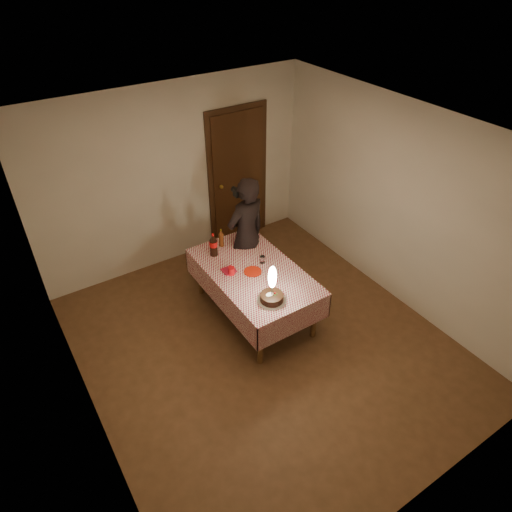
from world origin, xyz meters
name	(u,v)px	position (x,y,z in m)	size (l,w,h in m)	color
ground	(264,344)	(0.00, 0.00, 0.00)	(4.00, 4.50, 0.01)	brown
room_shell	(265,225)	(0.03, 0.08, 1.65)	(4.04, 4.54, 2.62)	beige
dining_table	(254,276)	(0.20, 0.54, 0.61)	(1.02, 1.72, 0.70)	brown
birthday_cake	(272,292)	(0.07, -0.03, 0.83)	(0.33, 0.33, 0.48)	white
red_plate	(253,272)	(0.17, 0.52, 0.71)	(0.22, 0.22, 0.01)	red
red_cup	(232,271)	(-0.07, 0.63, 0.75)	(0.08, 0.08, 0.10)	red
clear_cup	(262,259)	(0.38, 0.62, 0.75)	(0.07, 0.07, 0.09)	white
napkin_stack	(229,270)	(-0.06, 0.69, 0.71)	(0.15, 0.15, 0.02)	#A61329
cola_bottle	(213,245)	(-0.05, 1.09, 0.86)	(0.10, 0.10, 0.32)	black
amber_bottle_left	(221,238)	(0.13, 1.22, 0.82)	(0.06, 0.06, 0.26)	#5D290F
amber_bottle_right	(243,235)	(0.41, 1.13, 0.82)	(0.06, 0.06, 0.26)	#5D290F
photographer	(246,235)	(0.44, 1.10, 0.83)	(0.65, 0.49, 1.65)	black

